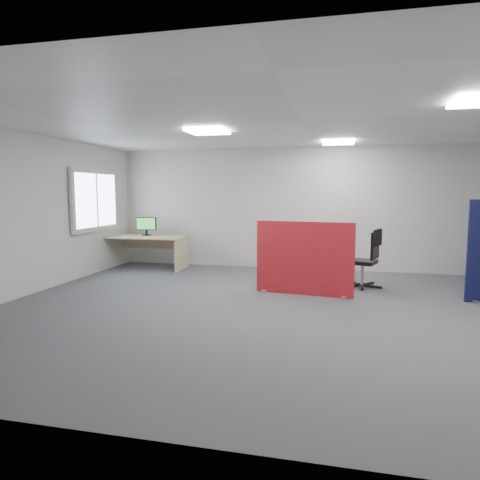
% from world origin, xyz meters
% --- Properties ---
extents(floor, '(9.00, 9.00, 0.00)m').
position_xyz_m(floor, '(0.00, 0.00, 0.00)').
color(floor, '#4E5055').
rests_on(floor, ground).
extents(ceiling, '(9.00, 7.00, 0.02)m').
position_xyz_m(ceiling, '(0.00, 0.00, 2.70)').
color(ceiling, white).
rests_on(ceiling, wall_back).
extents(wall_back, '(9.00, 0.02, 2.70)m').
position_xyz_m(wall_back, '(0.00, 3.50, 1.35)').
color(wall_back, silver).
rests_on(wall_back, floor).
extents(wall_front, '(9.00, 0.02, 2.70)m').
position_xyz_m(wall_front, '(0.00, -3.50, 1.35)').
color(wall_front, silver).
rests_on(wall_front, floor).
extents(wall_left, '(0.02, 7.00, 2.70)m').
position_xyz_m(wall_left, '(-4.50, 0.00, 1.35)').
color(wall_left, silver).
rests_on(wall_left, floor).
extents(window, '(0.06, 1.70, 1.30)m').
position_xyz_m(window, '(-4.44, 2.00, 1.55)').
color(window, white).
rests_on(window, wall_left).
extents(ceiling_lights, '(4.10, 4.10, 0.04)m').
position_xyz_m(ceiling_lights, '(0.33, 0.67, 2.67)').
color(ceiling_lights, white).
rests_on(ceiling_lights, ceiling).
extents(red_divider, '(1.64, 0.30, 1.23)m').
position_xyz_m(red_divider, '(0.00, 1.02, 0.61)').
color(red_divider, maroon).
rests_on(red_divider, floor).
extents(second_desk, '(1.75, 0.87, 0.73)m').
position_xyz_m(second_desk, '(-3.68, 2.82, 0.56)').
color(second_desk, '#D0BD85').
rests_on(second_desk, floor).
extents(monitor_second, '(0.46, 0.21, 0.42)m').
position_xyz_m(monitor_second, '(-3.75, 2.96, 0.96)').
color(monitor_second, black).
rests_on(monitor_second, second_desk).
extents(office_chair, '(0.70, 0.67, 1.05)m').
position_xyz_m(office_chair, '(1.09, 1.80, 0.60)').
color(office_chair, black).
rests_on(office_chair, floor).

